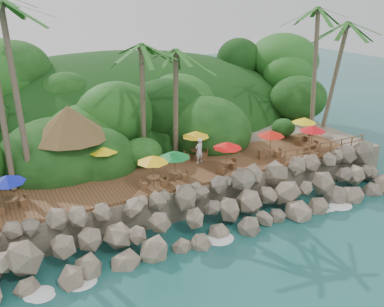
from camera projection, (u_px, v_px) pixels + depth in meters
ground at (238, 238)px, 25.03m from camera, size 140.00×140.00×0.00m
land_base at (141, 142)px, 37.87m from camera, size 32.00×25.20×2.10m
jungle_hill at (116, 131)px, 44.44m from camera, size 44.80×28.00×15.40m
seawall at (221, 207)px, 26.27m from camera, size 29.00×4.00×2.30m
terrace at (192, 169)px, 29.19m from camera, size 26.00×5.00×0.20m
jungle_foliage at (146, 157)px, 37.42m from camera, size 44.00×16.00×12.00m
foam_line at (236, 235)px, 25.27m from camera, size 25.20×0.80×0.06m
palms at (182, 21)px, 28.15m from camera, size 32.47×7.41×12.95m
palapa at (69, 122)px, 27.57m from camera, size 5.29×5.29×4.60m
dining_clusters at (203, 145)px, 28.39m from camera, size 24.19×5.19×2.15m
railing at (325, 147)px, 31.37m from camera, size 8.30×0.10×1.00m
waiter at (199, 151)px, 29.77m from camera, size 0.77×0.61×1.86m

